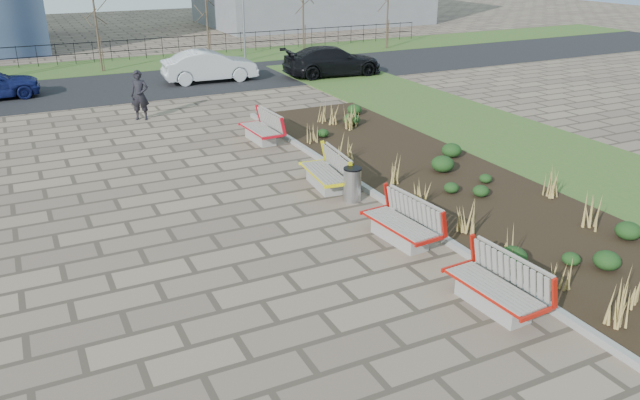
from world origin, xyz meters
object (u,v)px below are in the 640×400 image
bench_c (324,170)px  bench_d (260,127)px  pedestrian (140,95)px  car_black (332,61)px  bench_b (400,222)px  lamp_east (243,8)px  litter_bin (352,185)px  bench_a (494,285)px  car_silver (210,66)px

bench_c → bench_d: same height
pedestrian → car_black: size_ratio=0.37×
bench_b → lamp_east: (5.00, 24.11, 2.54)m
litter_bin → bench_a: bearing=-92.1°
bench_c → car_silver: size_ratio=0.45×
bench_b → pedestrian: bearing=97.5°
bench_c → pedestrian: pedestrian is taller
bench_d → litter_bin: 6.22m
car_silver → bench_c: bearing=178.3°
bench_b → bench_c: same height
bench_a → bench_b: 3.21m
bench_d → pedestrian: bearing=120.3°
bench_b → car_black: bearing=61.8°
pedestrian → car_silver: 7.43m
bench_a → lamp_east: lamp_east is taller
bench_a → pedestrian: bearing=96.7°
car_silver → car_black: size_ratio=0.89×
car_black → bench_b: bearing=162.1°
bench_a → bench_d: bearing=86.2°
car_black → lamp_east: lamp_east is taller
bench_a → lamp_east: 27.89m
bench_c → car_silver: (1.48, 15.61, 0.28)m
bench_a → litter_bin: bearing=84.1°
bench_d → bench_a: bearing=-92.6°
bench_a → bench_d: same height
bench_a → car_silver: size_ratio=0.45×
pedestrian → lamp_east: bearing=76.2°
bench_c → car_black: 16.15m
pedestrian → lamp_east: size_ratio=0.32×
bench_b → lamp_east: bearing=73.0°
bench_d → pedestrian: 5.75m
bench_a → litter_bin: bench_a is taller
bench_b → lamp_east: 24.75m
bench_b → lamp_east: lamp_east is taller
bench_c → bench_a: bearing=-84.6°
lamp_east → litter_bin: bearing=-102.6°
bench_b → car_black: (7.64, 18.12, 0.27)m
pedestrian → lamp_east: 13.39m
car_silver → car_black: car_silver is taller
litter_bin → car_black: 17.17m
pedestrian → car_black: pedestrian is taller
bench_b → car_black: 19.66m
litter_bin → car_silver: car_silver is taller
litter_bin → car_black: car_black is taller
bench_a → car_black: bearing=66.5°
lamp_east → pedestrian: bearing=-127.8°
bench_a → pedestrian: 17.16m
bench_b → litter_bin: (0.22, 2.64, -0.04)m
bench_c → car_silver: bearing=90.0°
bench_b → pedestrian: pedestrian is taller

